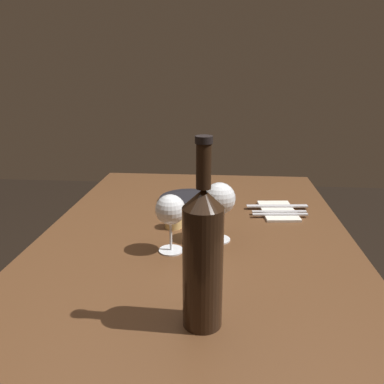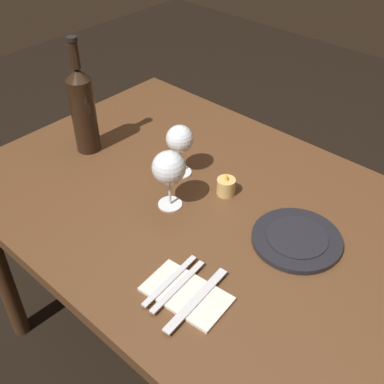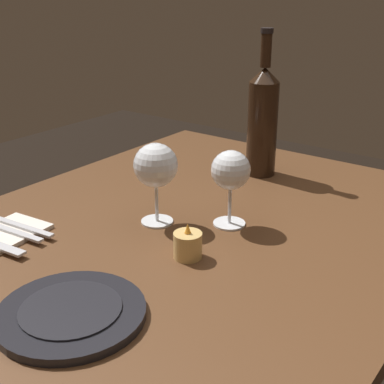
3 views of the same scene
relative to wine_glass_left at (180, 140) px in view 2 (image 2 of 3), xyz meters
name	(u,v)px [view 2 (image 2 of 3)]	position (x,y,z in m)	size (l,w,h in m)	color
ground_plane	(199,354)	(0.13, -0.06, -0.85)	(6.00, 6.00, 0.00)	black
dining_table	(201,225)	(0.13, -0.06, -0.20)	(1.30, 0.90, 0.74)	#56351E
wine_glass_left	(180,140)	(0.00, 0.00, 0.00)	(0.08, 0.08, 0.16)	white
wine_glass_right	(169,169)	(0.08, -0.12, 0.01)	(0.09, 0.09, 0.17)	white
wine_bottle	(83,108)	(-0.30, -0.10, 0.03)	(0.07, 0.07, 0.36)	black
votive_candle	(226,187)	(0.16, 0.01, -0.09)	(0.05, 0.05, 0.07)	#DBB266
dinner_plate	(297,239)	(0.41, -0.01, -0.11)	(0.22, 0.22, 0.02)	black
folded_napkin	(186,294)	(0.32, -0.32, -0.11)	(0.20, 0.13, 0.01)	silver
fork_inner	(178,286)	(0.30, -0.32, -0.10)	(0.03, 0.18, 0.00)	silver
fork_outer	(170,280)	(0.27, -0.32, -0.10)	(0.03, 0.18, 0.00)	silver
table_knife	(197,300)	(0.35, -0.32, -0.10)	(0.04, 0.21, 0.00)	silver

